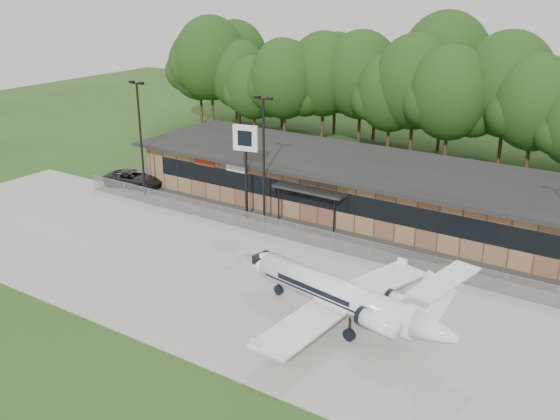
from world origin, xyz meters
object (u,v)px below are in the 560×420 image
Objects in this scene: terminal at (364,186)px; suv at (134,179)px; business_jet at (343,297)px; pole_sign at (246,148)px.

suv is at bearing -163.81° from terminal.
business_jet is 18.00m from pole_sign.
terminal is 10.64m from pole_sign.
business_jet is at bearing -67.43° from terminal.
pole_sign is (-6.92, -7.14, 3.78)m from terminal.
pole_sign reaches higher than terminal.
pole_sign is at bearing -134.08° from terminal.
business_jet is at bearing -47.23° from pole_sign.
suv is (-20.83, -6.05, -1.40)m from terminal.
pole_sign reaches higher than suv.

